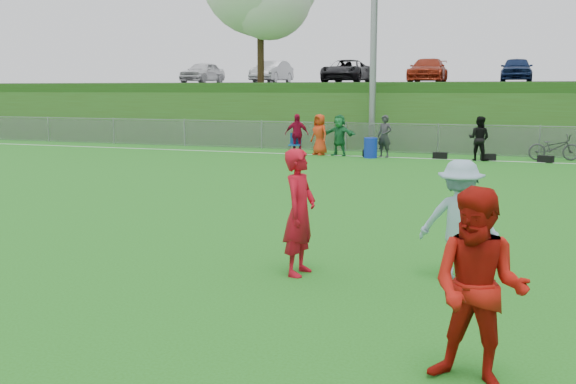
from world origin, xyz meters
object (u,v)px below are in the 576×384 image
at_px(player_red_center, 479,289).
at_px(player_blue, 459,221).
at_px(recycling_bin, 371,148).
at_px(player_red_left, 300,212).
at_px(bicycle, 554,147).

xyz_separation_m(player_red_center, player_blue, (-0.43, 3.38, -0.06)).
bearing_deg(player_blue, player_red_center, 99.65).
bearing_deg(player_blue, recycling_bin, -71.30).
xyz_separation_m(player_red_left, player_blue, (2.24, 0.45, -0.06)).
xyz_separation_m(player_blue, bicycle, (2.21, 17.39, -0.37)).
distance_m(player_blue, recycling_bin, 16.63).
bearing_deg(player_blue, player_red_left, 13.89).
bearing_deg(bicycle, recycling_bin, 89.77).
relative_size(player_red_left, recycling_bin, 2.33).
xyz_separation_m(player_red_left, recycling_bin, (-2.41, 16.42, -0.53)).
height_order(player_blue, bicycle, player_blue).
relative_size(player_blue, recycling_bin, 2.17).
height_order(recycling_bin, bicycle, bicycle).
height_order(player_red_center, bicycle, player_red_center).
distance_m(recycling_bin, bicycle, 7.01).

